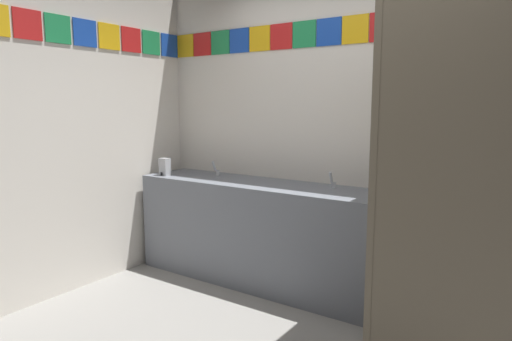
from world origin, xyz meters
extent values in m
cube|color=silver|center=(0.00, 1.45, 1.38)|extent=(3.96, 0.08, 2.75)
cube|color=yellow|center=(-1.87, 1.41, 2.09)|extent=(0.21, 0.01, 0.21)
cube|color=red|center=(-1.65, 1.41, 2.09)|extent=(0.21, 0.01, 0.21)
cube|color=#1E8C4C|center=(-1.43, 1.41, 2.09)|extent=(0.21, 0.01, 0.21)
cube|color=#1947B7|center=(-1.21, 1.41, 2.09)|extent=(0.21, 0.01, 0.21)
cube|color=yellow|center=(-0.99, 1.41, 2.09)|extent=(0.21, 0.01, 0.21)
cube|color=red|center=(-0.77, 1.41, 2.09)|extent=(0.21, 0.01, 0.21)
cube|color=#1E8C4C|center=(-0.55, 1.41, 2.09)|extent=(0.21, 0.01, 0.21)
cube|color=#1947B7|center=(-0.33, 1.41, 2.09)|extent=(0.21, 0.01, 0.21)
cube|color=yellow|center=(-0.11, 1.41, 2.09)|extent=(0.21, 0.01, 0.21)
cube|color=red|center=(0.11, 1.41, 2.09)|extent=(0.21, 0.01, 0.21)
cube|color=#1E8C4C|center=(0.33, 1.41, 2.09)|extent=(0.21, 0.01, 0.21)
cube|color=#1947B7|center=(0.55, 1.41, 2.09)|extent=(0.21, 0.01, 0.21)
cube|color=yellow|center=(0.77, 1.41, 2.09)|extent=(0.21, 0.01, 0.21)
cube|color=silver|center=(-2.02, 0.00, 1.38)|extent=(0.08, 2.83, 2.75)
cube|color=red|center=(-1.97, -0.12, 2.09)|extent=(0.01, 0.21, 0.21)
cube|color=#1E8C4C|center=(-1.97, 0.12, 2.09)|extent=(0.01, 0.21, 0.21)
cube|color=#1947B7|center=(-1.97, 0.35, 2.09)|extent=(0.01, 0.21, 0.21)
cube|color=yellow|center=(-1.97, 0.59, 2.09)|extent=(0.01, 0.21, 0.21)
cube|color=red|center=(-1.97, 0.82, 2.09)|extent=(0.01, 0.21, 0.21)
cube|color=#1E8C4C|center=(-1.97, 1.06, 2.09)|extent=(0.01, 0.21, 0.21)
cube|color=#1947B7|center=(-1.97, 1.30, 2.09)|extent=(0.01, 0.21, 0.21)
cube|color=slate|center=(-0.77, 1.13, 0.43)|extent=(2.33, 0.56, 0.87)
cube|color=slate|center=(-0.77, 1.40, 0.83)|extent=(2.33, 0.03, 0.08)
cylinder|color=white|center=(-1.35, 1.10, 0.81)|extent=(0.34, 0.34, 0.10)
cylinder|color=white|center=(-0.18, 1.10, 0.81)|extent=(0.34, 0.34, 0.10)
cylinder|color=silver|center=(-1.35, 1.24, 0.89)|extent=(0.04, 0.04, 0.05)
cylinder|color=silver|center=(-1.35, 1.19, 0.96)|extent=(0.02, 0.06, 0.09)
cylinder|color=silver|center=(-0.18, 1.24, 0.89)|extent=(0.04, 0.04, 0.05)
cylinder|color=silver|center=(-0.18, 1.19, 0.96)|extent=(0.02, 0.06, 0.09)
cube|color=#B7BABF|center=(-1.76, 0.97, 0.95)|extent=(0.09, 0.07, 0.16)
cylinder|color=black|center=(-1.76, 0.93, 0.89)|extent=(0.02, 0.02, 0.03)
cube|color=#726651|center=(0.53, 0.76, 1.07)|extent=(0.04, 1.31, 2.15)
cube|color=#726651|center=(0.98, 0.13, 1.07)|extent=(0.90, 0.04, 1.98)
cylinder|color=silver|center=(0.55, 0.13, 1.18)|extent=(0.02, 0.02, 0.10)
cylinder|color=white|center=(1.09, 0.90, 0.20)|extent=(0.38, 0.38, 0.40)
torus|color=white|center=(1.09, 0.90, 0.42)|extent=(0.39, 0.39, 0.05)
camera|label=1|loc=(1.26, -1.96, 1.52)|focal=31.52mm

